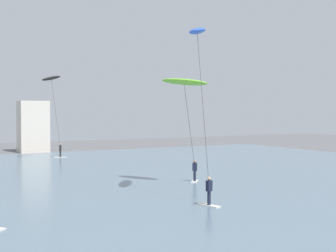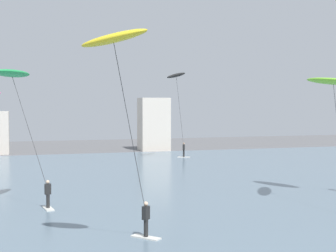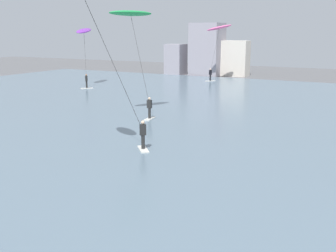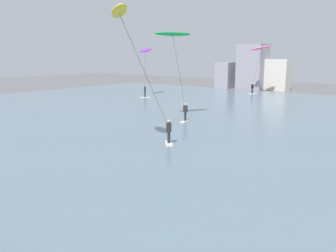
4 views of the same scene
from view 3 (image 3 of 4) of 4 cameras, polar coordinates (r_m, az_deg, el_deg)
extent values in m
cube|color=slate|center=(32.88, 11.70, 0.99)|extent=(84.00, 52.00, 0.10)
cube|color=gray|center=(65.64, 1.04, 8.93)|extent=(2.67, 2.77, 4.59)
cube|color=gray|center=(64.32, 5.28, 10.19)|extent=(4.43, 3.86, 7.70)
cube|color=beige|center=(63.73, 5.64, 9.47)|extent=(2.60, 2.42, 6.15)
cube|color=beige|center=(63.91, 8.96, 8.94)|extent=(3.99, 2.36, 5.17)
cube|color=silver|center=(23.65, -3.36, -3.11)|extent=(1.25, 1.34, 0.06)
cylinder|color=black|center=(23.54, -3.37, -2.13)|extent=(0.20, 0.20, 0.78)
cube|color=black|center=(23.37, -3.39, -0.49)|extent=(0.40, 0.39, 0.60)
sphere|color=beige|center=(23.28, -3.40, 0.49)|extent=(0.20, 0.20, 0.20)
cylinder|color=#333333|center=(22.29, -7.28, 8.11)|extent=(1.88, 2.56, 7.27)
cube|color=silver|center=(49.66, -10.85, 5.00)|extent=(1.25, 1.35, 0.06)
cylinder|color=black|center=(49.61, -10.87, 5.48)|extent=(0.20, 0.20, 0.78)
cube|color=black|center=(49.53, -10.90, 6.27)|extent=(0.40, 0.39, 0.60)
sphere|color=#9E7051|center=(49.49, -10.92, 6.74)|extent=(0.20, 0.20, 0.20)
cylinder|color=#333333|center=(50.71, -11.06, 9.31)|extent=(1.84, 2.15, 5.23)
ellipsoid|color=purple|center=(52.03, -11.23, 12.43)|extent=(2.16, 3.79, 0.97)
cube|color=silver|center=(31.79, -2.49, 0.99)|extent=(0.67, 1.45, 0.06)
cylinder|color=black|center=(31.70, -2.50, 1.74)|extent=(0.20, 0.20, 0.78)
cube|color=black|center=(31.58, -2.51, 2.96)|extent=(0.37, 0.27, 0.60)
sphere|color=beige|center=(31.51, -2.52, 3.70)|extent=(0.20, 0.20, 0.20)
cylinder|color=#333333|center=(31.93, -3.76, 8.82)|extent=(1.90, 0.60, 6.49)
ellipsoid|color=green|center=(32.63, -5.02, 14.84)|extent=(2.70, 3.70, 0.55)
cube|color=silver|center=(56.33, 5.69, 6.04)|extent=(1.05, 1.44, 0.06)
cylinder|color=black|center=(56.29, 5.69, 6.47)|extent=(0.20, 0.20, 0.78)
cube|color=black|center=(56.22, 5.71, 7.17)|extent=(0.40, 0.35, 0.60)
sphere|color=beige|center=(56.18, 5.72, 7.58)|extent=(0.20, 0.20, 0.20)
cylinder|color=#333333|center=(56.96, 6.30, 10.01)|extent=(0.26, 2.16, 5.62)
ellipsoid|color=pink|center=(57.85, 6.89, 12.96)|extent=(3.45, 2.20, 1.18)
camera|label=1|loc=(15.05, -70.20, -0.08)|focal=48.49mm
camera|label=2|loc=(17.06, -66.65, 3.64)|focal=51.58mm
camera|label=4|loc=(2.95, 103.06, -12.82)|focal=39.02mm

